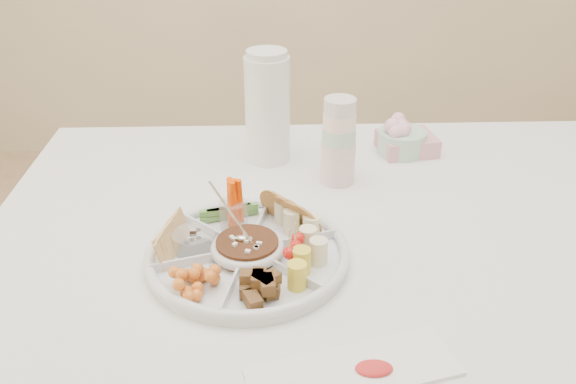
{
  "coord_description": "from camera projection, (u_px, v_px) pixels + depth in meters",
  "views": [
    {
      "loc": [
        -0.17,
        -1.11,
        1.43
      ],
      "look_at": [
        -0.13,
        -0.06,
        0.85
      ],
      "focal_mm": 38.0,
      "sensor_mm": 36.0,
      "label": 1
    }
  ],
  "objects": [
    {
      "name": "dining_table",
      "position": [
        340.0,
        349.0,
        1.49
      ],
      "size": [
        1.52,
        1.02,
        0.76
      ],
      "primitive_type": "cube",
      "color": "white",
      "rests_on": "floor"
    },
    {
      "name": "party_tray",
      "position": [
        247.0,
        251.0,
        1.15
      ],
      "size": [
        0.47,
        0.47,
        0.04
      ],
      "primitive_type": "cylinder",
      "rotation": [
        0.0,
        0.0,
        0.3
      ],
      "color": "white",
      "rests_on": "dining_table"
    },
    {
      "name": "bean_dip",
      "position": [
        247.0,
        248.0,
        1.15
      ],
      "size": [
        0.15,
        0.15,
        0.04
      ],
      "primitive_type": "cylinder",
      "rotation": [
        0.0,
        0.0,
        0.3
      ],
      "color": "black",
      "rests_on": "party_tray"
    },
    {
      "name": "tortillas",
      "position": [
        292.0,
        214.0,
        1.22
      ],
      "size": [
        0.13,
        0.13,
        0.06
      ],
      "primitive_type": null,
      "rotation": [
        0.0,
        0.0,
        0.3
      ],
      "color": "#A96B44",
      "rests_on": "party_tray"
    },
    {
      "name": "carrot_cucumber",
      "position": [
        230.0,
        200.0,
        1.24
      ],
      "size": [
        0.14,
        0.14,
        0.1
      ],
      "primitive_type": null,
      "rotation": [
        0.0,
        0.0,
        0.3
      ],
      "color": "#FF4900",
      "rests_on": "party_tray"
    },
    {
      "name": "pita_raisins",
      "position": [
        181.0,
        234.0,
        1.16
      ],
      "size": [
        0.14,
        0.14,
        0.06
      ],
      "primitive_type": null,
      "rotation": [
        0.0,
        0.0,
        0.3
      ],
      "color": "tan",
      "rests_on": "party_tray"
    },
    {
      "name": "cherries",
      "position": [
        195.0,
        277.0,
        1.06
      ],
      "size": [
        0.12,
        0.12,
        0.04
      ],
      "primitive_type": null,
      "rotation": [
        0.0,
        0.0,
        0.3
      ],
      "color": "#CA8539",
      "rests_on": "party_tray"
    },
    {
      "name": "granola_chunks",
      "position": [
        268.0,
        286.0,
        1.03
      ],
      "size": [
        0.13,
        0.13,
        0.05
      ],
      "primitive_type": null,
      "rotation": [
        0.0,
        0.0,
        0.3
      ],
      "color": "brown",
      "rests_on": "party_tray"
    },
    {
      "name": "banana_tomato",
      "position": [
        316.0,
        242.0,
        1.11
      ],
      "size": [
        0.14,
        0.14,
        0.09
      ],
      "primitive_type": null,
      "rotation": [
        0.0,
        0.0,
        0.3
      ],
      "color": "#D4C376",
      "rests_on": "party_tray"
    },
    {
      "name": "cup_stack",
      "position": [
        339.0,
        138.0,
        1.39
      ],
      "size": [
        0.09,
        0.09,
        0.22
      ],
      "primitive_type": "cylinder",
      "rotation": [
        0.0,
        0.0,
        0.08
      ],
      "color": "white",
      "rests_on": "dining_table"
    },
    {
      "name": "thermos",
      "position": [
        268.0,
        106.0,
        1.48
      ],
      "size": [
        0.14,
        0.14,
        0.28
      ],
      "primitive_type": "cylinder",
      "rotation": [
        0.0,
        0.0,
        -0.36
      ],
      "color": "white",
      "rests_on": "dining_table"
    },
    {
      "name": "flower_bowl",
      "position": [
        402.0,
        137.0,
        1.56
      ],
      "size": [
        0.15,
        0.15,
        0.09
      ],
      "primitive_type": "cylinder",
      "rotation": [
        0.0,
        0.0,
        -0.28
      ],
      "color": "#8DB2A2",
      "rests_on": "dining_table"
    },
    {
      "name": "napkin_stack",
      "position": [
        407.0,
        143.0,
        1.58
      ],
      "size": [
        0.16,
        0.14,
        0.05
      ],
      "primitive_type": "cube",
      "rotation": [
        0.0,
        0.0,
        0.17
      ],
      "color": "#D8979E",
      "rests_on": "dining_table"
    },
    {
      "name": "placemat",
      "position": [
        354.0,
        372.0,
        0.91
      ],
      "size": [
        0.33,
        0.18,
        0.01
      ],
      "primitive_type": "cube",
      "rotation": [
        0.0,
        0.0,
        0.26
      ],
      "color": "silver",
      "rests_on": "dining_table"
    }
  ]
}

